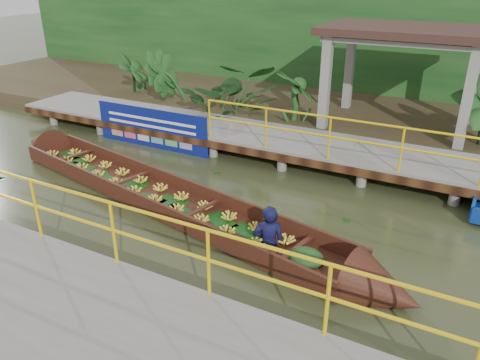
% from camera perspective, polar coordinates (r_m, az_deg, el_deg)
% --- Properties ---
extents(ground, '(80.00, 80.00, 0.00)m').
position_cam_1_polar(ground, '(10.07, -6.28, -3.07)').
color(ground, '#2D341A').
rests_on(ground, ground).
extents(land_strip, '(30.00, 8.00, 0.45)m').
position_cam_1_polar(land_strip, '(16.29, 8.61, 8.55)').
color(land_strip, '#34271A').
rests_on(land_strip, ground).
extents(far_dock, '(16.00, 2.06, 1.66)m').
position_cam_1_polar(far_dock, '(12.61, 2.39, 5.24)').
color(far_dock, slate).
rests_on(far_dock, ground).
extents(near_dock, '(18.00, 2.40, 1.73)m').
position_cam_1_polar(near_dock, '(6.76, -19.76, -17.23)').
color(near_dock, slate).
rests_on(near_dock, ground).
extents(pavilion, '(4.40, 3.00, 3.00)m').
position_cam_1_polar(pavilion, '(13.91, 19.64, 15.66)').
color(pavilion, slate).
rests_on(pavilion, ground).
extents(foliage_backdrop, '(30.00, 0.80, 4.00)m').
position_cam_1_polar(foliage_backdrop, '(18.26, 11.76, 15.75)').
color(foliage_backdrop, '#133B17').
rests_on(foliage_backdrop, ground).
extents(vendor_boat, '(11.15, 3.38, 2.05)m').
position_cam_1_polar(vendor_boat, '(9.98, -8.60, -2.19)').
color(vendor_boat, '#34160E').
rests_on(vendor_boat, ground).
extents(blue_banner, '(3.66, 0.04, 1.14)m').
position_cam_1_polar(blue_banner, '(13.29, -10.76, 6.20)').
color(blue_banner, navy).
rests_on(blue_banner, ground).
extents(tropical_plants, '(14.44, 1.44, 1.81)m').
position_cam_1_polar(tropical_plants, '(14.01, 5.85, 10.84)').
color(tropical_plants, '#133B17').
rests_on(tropical_plants, ground).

